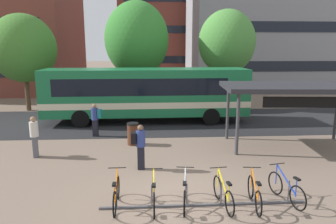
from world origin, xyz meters
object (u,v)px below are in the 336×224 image
parked_bicycle_yellow_1 (154,195)px  transit_shelter (294,89)px  street_tree_2 (23,48)px  city_bus (147,93)px  parked_bicycle_orange_0 (116,194)px  street_tree_1 (227,42)px  street_tree_0 (137,40)px  parked_bicycle_blue_5 (286,189)px  commuter_teal_pack_2 (96,118)px  commuter_black_pack_1 (140,144)px  commuter_maroon_pack_0 (34,134)px  parked_bicycle_silver_2 (185,194)px  trash_bin (133,134)px  parked_bicycle_yellow_3 (223,194)px  parked_bicycle_orange_4 (254,194)px

parked_bicycle_yellow_1 → transit_shelter: bearing=-49.6°
parked_bicycle_yellow_1 → street_tree_2: street_tree_2 is taller
city_bus → parked_bicycle_orange_0: size_ratio=6.99×
street_tree_1 → street_tree_0: bearing=175.2°
city_bus → parked_bicycle_blue_5: (4.05, -10.38, -1.39)m
parked_bicycle_orange_0 → commuter_teal_pack_2: 7.55m
commuter_black_pack_1 → city_bus: bearing=84.4°
street_tree_0 → parked_bicycle_yellow_1: bearing=-86.4°
parked_bicycle_yellow_1 → transit_shelter: transit_shelter is taller
commuter_black_pack_1 → street_tree_1: size_ratio=0.23×
commuter_maroon_pack_0 → street_tree_2: (-3.98, 10.01, 3.39)m
parked_bicycle_silver_2 → trash_bin: trash_bin is taller
parked_bicycle_yellow_1 → trash_bin: bearing=8.8°
parked_bicycle_blue_5 → parked_bicycle_yellow_3: bearing=82.6°
parked_bicycle_yellow_3 → commuter_black_pack_1: commuter_black_pack_1 is taller
parked_bicycle_yellow_3 → trash_bin: size_ratio=1.67×
parked_bicycle_orange_0 → parked_bicycle_blue_5: same height
trash_bin → street_tree_0: 10.99m
parked_bicycle_blue_5 → street_tree_1: (1.86, 15.25, 4.43)m
city_bus → commuter_teal_pack_2: bearing=-130.8°
parked_bicycle_orange_4 → commuter_teal_pack_2: (-5.64, 7.52, 0.58)m
commuter_black_pack_1 → transit_shelter: bearing=15.5°
parked_bicycle_orange_4 → commuter_black_pack_1: 4.48m
commuter_black_pack_1 → street_tree_0: street_tree_0 is taller
street_tree_1 → parked_bicycle_yellow_3: bearing=-103.7°
transit_shelter → commuter_teal_pack_2: 9.48m
transit_shelter → commuter_teal_pack_2: transit_shelter is taller
commuter_black_pack_1 → parked_bicycle_blue_5: bearing=-36.1°
parked_bicycle_orange_0 → street_tree_0: street_tree_0 is taller
parked_bicycle_blue_5 → commuter_teal_pack_2: (-6.66, 7.28, 0.58)m
street_tree_1 → street_tree_2: 14.52m
transit_shelter → street_tree_2: street_tree_2 is taller
parked_bicycle_orange_4 → transit_shelter: 6.71m
parked_bicycle_orange_4 → trash_bin: trash_bin is taller
city_bus → transit_shelter: bearing=-40.2°
parked_bicycle_yellow_1 → parked_bicycle_blue_5: bearing=-87.1°
parked_bicycle_yellow_3 → commuter_teal_pack_2: size_ratio=1.02×
parked_bicycle_yellow_1 → street_tree_1: street_tree_1 is taller
parked_bicycle_silver_2 → parked_bicycle_blue_5: same height
commuter_maroon_pack_0 → street_tree_2: street_tree_2 is taller
city_bus → trash_bin: 4.81m
parked_bicycle_yellow_3 → transit_shelter: 7.16m
parked_bicycle_orange_0 → commuter_black_pack_1: (0.59, 2.78, 0.59)m
commuter_black_pack_1 → trash_bin: commuter_black_pack_1 is taller
commuter_teal_pack_2 → street_tree_0: bearing=-95.3°
parked_bicycle_orange_4 → city_bus: bearing=22.3°
parked_bicycle_silver_2 → parked_bicycle_orange_4: (1.96, -0.13, 0.00)m
commuter_maroon_pack_0 → commuter_black_pack_1: 4.62m
commuter_teal_pack_2 → street_tree_2: 9.87m
parked_bicycle_orange_4 → trash_bin: bearing=37.9°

